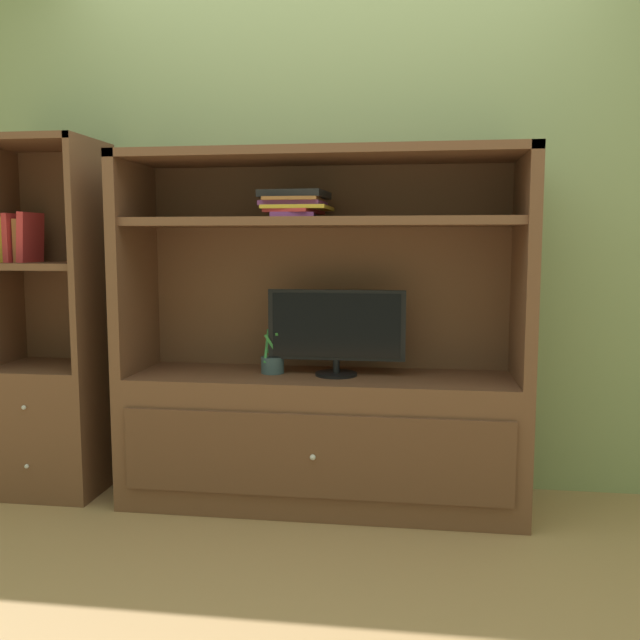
# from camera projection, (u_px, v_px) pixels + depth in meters

# --- Properties ---
(ground_plane) EXTENTS (8.00, 8.00, 0.00)m
(ground_plane) POSITION_uv_depth(u_px,v_px,m) (308.00, 540.00, 2.69)
(ground_plane) COLOR tan
(painted_rear_wall) EXTENTS (6.00, 0.10, 2.80)m
(painted_rear_wall) POSITION_uv_depth(u_px,v_px,m) (332.00, 193.00, 3.27)
(painted_rear_wall) COLOR #8C9E6B
(painted_rear_wall) RESTS_ON ground_plane
(media_console) EXTENTS (1.76, 0.51, 1.55)m
(media_console) POSITION_uv_depth(u_px,v_px,m) (322.00, 396.00, 3.03)
(media_console) COLOR brown
(media_console) RESTS_ON ground_plane
(tv_monitor) EXTENTS (0.60, 0.18, 0.38)m
(tv_monitor) POSITION_uv_depth(u_px,v_px,m) (336.00, 329.00, 2.98)
(tv_monitor) COLOR black
(tv_monitor) RESTS_ON media_console
(potted_plant) EXTENTS (0.10, 0.10, 0.30)m
(potted_plant) POSITION_uv_depth(u_px,v_px,m) (273.00, 361.00, 3.05)
(potted_plant) COLOR #384C56
(potted_plant) RESTS_ON media_console
(magazine_stack) EXTENTS (0.30, 0.34, 0.12)m
(magazine_stack) POSITION_uv_depth(u_px,v_px,m) (295.00, 204.00, 2.95)
(magazine_stack) COLOR purple
(magazine_stack) RESTS_ON media_console
(bookshelf_tall) EXTENTS (0.52, 0.45, 1.63)m
(bookshelf_tall) POSITION_uv_depth(u_px,v_px,m) (51.00, 378.00, 3.21)
(bookshelf_tall) COLOR brown
(bookshelf_tall) RESTS_ON ground_plane
(upright_book_row) EXTENTS (0.15, 0.18, 0.23)m
(upright_book_row) POSITION_uv_depth(u_px,v_px,m) (20.00, 239.00, 3.14)
(upright_book_row) COLOR gold
(upright_book_row) RESTS_ON bookshelf_tall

